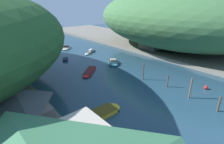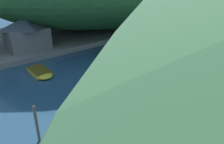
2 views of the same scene
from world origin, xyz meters
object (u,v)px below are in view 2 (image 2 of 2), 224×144
at_px(boat_navy_launch, 185,49).
at_px(boat_open_rowboat, 187,78).
at_px(boat_yellow_tender, 41,73).
at_px(boat_small_dinghy, 139,63).
at_px(boathouse_shed, 26,33).

distance_m(boat_navy_launch, boat_open_rowboat, 12.94).
xyz_separation_m(boat_yellow_tender, boat_open_rowboat, (14.09, 14.32, 0.02)).
xyz_separation_m(boat_yellow_tender, boat_small_dinghy, (6.27, 13.33, -0.09)).
height_order(boathouse_shed, boat_navy_launch, boathouse_shed).
bearing_deg(boat_yellow_tender, boat_open_rowboat, 136.36).
relative_size(boathouse_shed, boat_yellow_tender, 1.41).
bearing_deg(boat_yellow_tender, boat_navy_launch, 165.66).
bearing_deg(boat_navy_launch, boat_yellow_tender, -75.91).
bearing_deg(boathouse_shed, boat_navy_launch, 54.05).
relative_size(boathouse_shed, boat_open_rowboat, 1.47).
bearing_deg(boat_yellow_tender, boathouse_shed, -101.27).
distance_m(boathouse_shed, boat_navy_launch, 28.51).
bearing_deg(boat_small_dinghy, boat_yellow_tender, 114.24).
height_order(boat_yellow_tender, boat_small_dinghy, boat_yellow_tender).
bearing_deg(boathouse_shed, boat_yellow_tender, -12.16).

